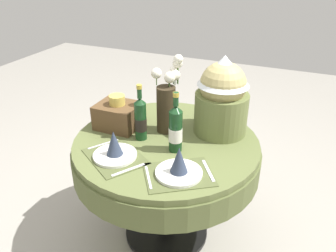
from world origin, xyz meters
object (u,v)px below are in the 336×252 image
Objects in this scene: place_setting_right at (179,167)px; wine_bottle_left at (176,129)px; flower_vase at (167,99)px; gift_tub_back_right at (222,93)px; woven_basket_side_left at (118,115)px; wine_bottle_right at (140,119)px; place_setting_left at (115,150)px; dining_table at (166,158)px.

place_setting_right is 0.25m from wine_bottle_left.
gift_tub_back_right is (0.31, 0.11, 0.05)m from flower_vase.
flower_vase is at bearing 15.53° from woven_basket_side_left.
wine_bottle_left is at bearing -10.13° from wine_bottle_right.
wine_bottle_right is (-0.10, -0.16, -0.08)m from flower_vase.
woven_basket_side_left is at bearing 117.08° from place_setting_left.
wine_bottle_left is (-0.10, 0.21, 0.09)m from place_setting_right.
flower_vase is 0.97× the size of gift_tub_back_right.
gift_tub_back_right is at bearing 82.97° from place_setting_right.
dining_table is 0.41m from woven_basket_side_left.
dining_table is 2.64× the size of place_setting_right.
flower_vase is (-0.24, 0.41, 0.16)m from place_setting_right.
place_setting_left is (-0.18, -0.28, 0.18)m from dining_table.
flower_vase is at bearing 124.00° from wine_bottle_left.
place_setting_left is at bearing -98.96° from wine_bottle_right.
wine_bottle_right is at bearing 169.87° from wine_bottle_left.
woven_basket_side_left is at bearing 148.62° from place_setting_right.
place_setting_right is 1.24× the size of wine_bottle_right.
wine_bottle_right reaches higher than place_setting_right.
dining_table is at bearing -69.81° from flower_vase.
flower_vase is 0.33m from gift_tub_back_right.
gift_tub_back_right is (0.45, 0.51, 0.21)m from place_setting_left.
wine_bottle_right is (0.04, 0.24, 0.08)m from place_setting_left.
dining_table is 3.21× the size of wine_bottle_left.
dining_table is 0.36m from flower_vase.
dining_table is 0.52m from gift_tub_back_right.
flower_vase is at bearing 57.54° from wine_bottle_right.
place_setting_left is 0.35m from wine_bottle_left.
gift_tub_back_right reaches higher than place_setting_right.
place_setting_left is at bearing 177.76° from place_setting_right.
place_setting_left is at bearing -123.07° from dining_table.
woven_basket_side_left is at bearing 164.82° from wine_bottle_left.
flower_vase is at bearing -160.10° from gift_tub_back_right.
woven_basket_side_left is (-0.61, -0.19, -0.17)m from gift_tub_back_right.
wine_bottle_right is 0.71× the size of gift_tub_back_right.
gift_tub_back_right is at bearing 41.12° from dining_table.
place_setting_right is 1.65× the size of woven_basket_side_left.
gift_tub_back_right is at bearing 33.57° from wine_bottle_right.
wine_bottle_left is at bearing 116.32° from place_setting_right.
place_setting_right is at bearing -2.24° from place_setting_left.
place_setting_left is 1.24× the size of wine_bottle_right.
gift_tub_back_right reaches higher than wine_bottle_left.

